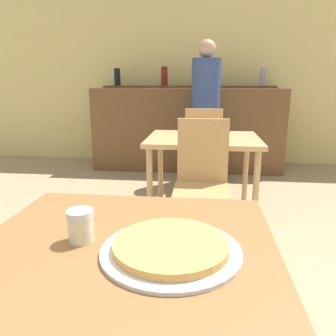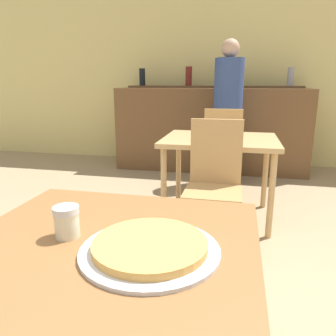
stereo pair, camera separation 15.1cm
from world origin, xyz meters
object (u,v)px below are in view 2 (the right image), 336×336
at_px(chair_far_side_front, 214,177).
at_px(chair_far_side_back, 223,147).
at_px(pizza_tray, 150,247).
at_px(person_standing, 228,108).
at_px(cheese_shaker, 66,222).

distance_m(chair_far_side_front, chair_far_side_back, 1.13).
xyz_separation_m(chair_far_side_back, pizza_tray, (-0.08, -2.59, 0.20)).
bearing_deg(chair_far_side_front, person_standing, 89.53).
xyz_separation_m(pizza_tray, cheese_shaker, (-0.29, 0.04, 0.04)).
relative_size(chair_far_side_front, person_standing, 0.57).
xyz_separation_m(pizza_tray, person_standing, (0.10, 3.15, 0.17)).
height_order(pizza_tray, cheese_shaker, cheese_shaker).
bearing_deg(cheese_shaker, chair_far_side_back, 81.72).
distance_m(chair_far_side_back, cheese_shaker, 2.59).
bearing_deg(chair_far_side_front, chair_far_side_back, 90.00).
bearing_deg(chair_far_side_back, person_standing, -91.40).
distance_m(pizza_tray, cheese_shaker, 0.29).
relative_size(cheese_shaker, person_standing, 0.06).
height_order(chair_far_side_front, person_standing, person_standing).
height_order(chair_far_side_front, cheese_shaker, chair_far_side_front).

